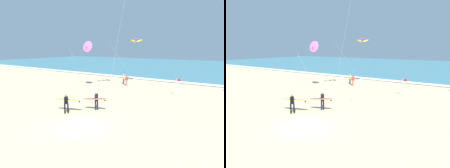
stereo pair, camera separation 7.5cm
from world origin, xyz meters
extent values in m
plane|color=#D1BA8E|center=(0.00, 0.00, 0.00)|extent=(160.00, 160.00, 0.00)
cube|color=teal|center=(0.00, 52.49, 0.04)|extent=(160.00, 60.00, 0.08)
cube|color=white|center=(0.00, 22.79, 0.09)|extent=(160.00, 1.80, 0.01)
cylinder|color=black|center=(-3.01, 1.43, 0.44)|extent=(0.13, 0.13, 0.88)
cylinder|color=black|center=(-2.86, 1.64, 0.44)|extent=(0.13, 0.13, 0.88)
cube|color=black|center=(-2.93, 1.53, 1.18)|extent=(0.29, 0.38, 0.60)
cube|color=blue|center=(-3.03, 1.50, 1.22)|extent=(0.07, 0.19, 0.32)
sphere|color=#A87A59|center=(-2.93, 1.53, 1.60)|extent=(0.21, 0.21, 0.21)
cylinder|color=black|center=(-2.87, 1.31, 1.14)|extent=(0.09, 0.09, 0.56)
cylinder|color=black|center=(-3.00, 1.75, 1.29)|extent=(0.09, 0.09, 0.26)
cylinder|color=black|center=(-3.09, 1.82, 1.16)|extent=(0.26, 0.15, 0.14)
ellipsoid|color=#EFD14C|center=(-3.04, 1.88, 1.12)|extent=(2.56, 1.24, 0.11)
cube|color=#333333|center=(-3.04, 1.88, 1.16)|extent=(2.13, 0.68, 0.04)
cube|color=#262628|center=(-2.03, 2.19, 1.05)|extent=(0.12, 0.05, 0.14)
cylinder|color=black|center=(-1.48, 3.70, 0.44)|extent=(0.13, 0.13, 0.88)
cylinder|color=black|center=(-1.41, 3.89, 0.44)|extent=(0.13, 0.13, 0.88)
cube|color=black|center=(-1.44, 3.80, 1.18)|extent=(0.29, 0.38, 0.60)
cube|color=white|center=(-1.54, 3.77, 1.22)|extent=(0.07, 0.19, 0.32)
sphere|color=tan|center=(-1.44, 3.80, 1.60)|extent=(0.21, 0.21, 0.21)
cylinder|color=black|center=(-1.38, 3.58, 1.29)|extent=(0.09, 0.09, 0.26)
cylinder|color=black|center=(-1.41, 3.47, 1.16)|extent=(0.26, 0.15, 0.14)
cylinder|color=black|center=(-1.51, 4.02, 1.14)|extent=(0.09, 0.09, 0.56)
ellipsoid|color=orange|center=(-1.34, 3.45, 1.12)|extent=(2.30, 1.15, 0.25)
cube|color=#333333|center=(-1.34, 3.45, 1.16)|extent=(1.89, 0.60, 0.16)
cube|color=#262628|center=(-0.44, 3.73, 1.05)|extent=(0.12, 0.05, 0.14)
cone|color=pink|center=(-8.42, 10.59, 5.71)|extent=(1.50, 0.56, 1.47)
cube|color=purple|center=(-8.42, 10.59, 5.57)|extent=(0.03, 0.54, 0.24)
cylinder|color=silver|center=(-10.14, 10.56, 2.78)|extent=(3.44, 0.07, 5.36)
cylinder|color=brown|center=(-11.85, 10.53, 0.05)|extent=(0.06, 0.06, 0.10)
ellipsoid|color=yellow|center=(-4.19, 17.21, 6.53)|extent=(0.93, 1.13, 0.50)
ellipsoid|color=purple|center=(-4.89, 17.58, 6.83)|extent=(0.93, 1.12, 0.20)
ellipsoid|color=yellow|center=(-5.58, 17.95, 6.53)|extent=(0.93, 1.13, 0.50)
cylinder|color=silver|center=(-5.99, 15.52, 3.26)|extent=(2.23, 4.14, 6.34)
cylinder|color=brown|center=(-7.10, 13.46, 0.05)|extent=(0.06, 0.06, 0.10)
cylinder|color=silver|center=(-2.75, 8.98, 5.60)|extent=(3.37, 1.57, 11.01)
cylinder|color=brown|center=(-1.07, 8.20, 0.05)|extent=(0.06, 0.06, 0.10)
cylinder|color=#D8593F|center=(-5.21, 15.43, 0.42)|extent=(0.22, 0.22, 0.84)
cube|color=red|center=(-5.21, 15.43, 1.11)|extent=(0.37, 0.30, 0.54)
sphere|color=brown|center=(-5.21, 15.43, 1.49)|extent=(0.20, 0.20, 0.20)
cylinder|color=red|center=(-5.02, 15.52, 1.01)|extent=(0.08, 0.08, 0.50)
cylinder|color=red|center=(-5.40, 15.33, 1.01)|extent=(0.08, 0.08, 0.50)
cylinder|color=#2D334C|center=(-6.37, 16.48, 0.42)|extent=(0.22, 0.22, 0.84)
cube|color=gold|center=(-6.37, 16.48, 1.11)|extent=(0.34, 0.36, 0.54)
sphere|color=tan|center=(-6.37, 16.48, 1.49)|extent=(0.20, 0.20, 0.20)
cylinder|color=gold|center=(-6.50, 16.64, 1.01)|extent=(0.08, 0.08, 0.50)
cylinder|color=gold|center=(-6.24, 16.31, 1.01)|extent=(0.08, 0.08, 0.50)
cylinder|color=silver|center=(2.76, 13.41, 1.05)|extent=(0.05, 0.05, 2.10)
cube|color=red|center=(2.98, 13.41, 1.90)|extent=(0.40, 0.02, 0.28)
camera|label=1|loc=(9.97, -10.16, 5.66)|focal=32.94mm
camera|label=2|loc=(10.03, -10.12, 5.66)|focal=32.94mm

